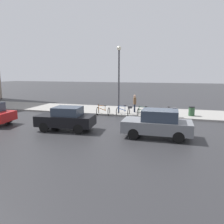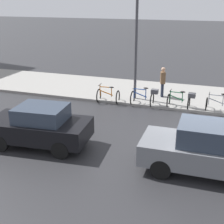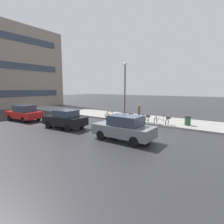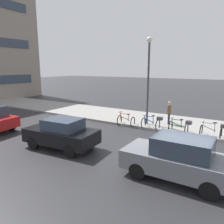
{
  "view_description": "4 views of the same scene",
  "coord_description": "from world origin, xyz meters",
  "px_view_note": "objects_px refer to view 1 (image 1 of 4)",
  "views": [
    {
      "loc": [
        -14.71,
        -1.37,
        3.81
      ],
      "look_at": [
        -0.27,
        2.86,
        1.08
      ],
      "focal_mm": 35.0,
      "sensor_mm": 36.0,
      "label": 1
    },
    {
      "loc": [
        -11.13,
        -0.45,
        5.28
      ],
      "look_at": [
        -0.16,
        3.31,
        1.01
      ],
      "focal_mm": 50.0,
      "sensor_mm": 36.0,
      "label": 2
    },
    {
      "loc": [
        -11.33,
        -6.44,
        3.39
      ],
      "look_at": [
        1.18,
        2.83,
        1.29
      ],
      "focal_mm": 28.0,
      "sensor_mm": 36.0,
      "label": 3
    },
    {
      "loc": [
        -9.59,
        -2.37,
        4.15
      ],
      "look_at": [
        1.3,
        4.52,
        1.47
      ],
      "focal_mm": 35.0,
      "sensor_mm": 36.0,
      "label": 4
    }
  ],
  "objects_px": {
    "bicycle_second": "(146,111)",
    "car_black": "(66,118)",
    "bicycle_third": "(125,110)",
    "bicycle_nearest": "(168,112)",
    "trash_bin": "(192,112)",
    "bicycle_farthest": "(103,111)",
    "car_grey": "(158,124)",
    "pedestrian": "(135,103)",
    "streetlamp": "(119,71)"
  },
  "relations": [
    {
      "from": "bicycle_second",
      "to": "car_grey",
      "type": "xyz_separation_m",
      "value": [
        -5.83,
        -1.49,
        0.34
      ]
    },
    {
      "from": "streetlamp",
      "to": "trash_bin",
      "type": "xyz_separation_m",
      "value": [
        0.37,
        -6.39,
        -3.45
      ]
    },
    {
      "from": "bicycle_third",
      "to": "trash_bin",
      "type": "bearing_deg",
      "value": -78.68
    },
    {
      "from": "bicycle_nearest",
      "to": "car_black",
      "type": "height_order",
      "value": "car_black"
    },
    {
      "from": "bicycle_second",
      "to": "trash_bin",
      "type": "height_order",
      "value": "bicycle_second"
    },
    {
      "from": "bicycle_nearest",
      "to": "bicycle_farthest",
      "type": "xyz_separation_m",
      "value": [
        -0.34,
        5.69,
        -0.1
      ]
    },
    {
      "from": "bicycle_farthest",
      "to": "pedestrian",
      "type": "relative_size",
      "value": 0.65
    },
    {
      "from": "bicycle_nearest",
      "to": "streetlamp",
      "type": "relative_size",
      "value": 0.23
    },
    {
      "from": "bicycle_nearest",
      "to": "car_grey",
      "type": "xyz_separation_m",
      "value": [
        -5.92,
        0.42,
        0.33
      ]
    },
    {
      "from": "bicycle_second",
      "to": "car_black",
      "type": "distance_m",
      "value": 7.36
    },
    {
      "from": "car_grey",
      "to": "car_black",
      "type": "xyz_separation_m",
      "value": [
        0.03,
        6.01,
        -0.04
      ]
    },
    {
      "from": "bicycle_farthest",
      "to": "car_grey",
      "type": "distance_m",
      "value": 7.7
    },
    {
      "from": "bicycle_farthest",
      "to": "trash_bin",
      "type": "height_order",
      "value": "bicycle_farthest"
    },
    {
      "from": "bicycle_third",
      "to": "pedestrian",
      "type": "relative_size",
      "value": 0.77
    },
    {
      "from": "bicycle_nearest",
      "to": "car_black",
      "type": "xyz_separation_m",
      "value": [
        -5.9,
        6.42,
        0.29
      ]
    },
    {
      "from": "bicycle_second",
      "to": "trash_bin",
      "type": "bearing_deg",
      "value": -75.12
    },
    {
      "from": "bicycle_second",
      "to": "bicycle_third",
      "type": "bearing_deg",
      "value": 93.65
    },
    {
      "from": "bicycle_farthest",
      "to": "streetlamp",
      "type": "distance_m",
      "value": 3.83
    },
    {
      "from": "car_black",
      "to": "streetlamp",
      "type": "bearing_deg",
      "value": -16.87
    },
    {
      "from": "bicycle_nearest",
      "to": "trash_bin",
      "type": "height_order",
      "value": "bicycle_nearest"
    },
    {
      "from": "bicycle_third",
      "to": "bicycle_farthest",
      "type": "bearing_deg",
      "value": 93.56
    },
    {
      "from": "car_grey",
      "to": "bicycle_nearest",
      "type": "bearing_deg",
      "value": -4.04
    },
    {
      "from": "car_grey",
      "to": "streetlamp",
      "type": "xyz_separation_m",
      "value": [
        6.47,
        4.05,
        3.09
      ]
    },
    {
      "from": "bicycle_second",
      "to": "car_black",
      "type": "xyz_separation_m",
      "value": [
        -5.8,
        4.52,
        0.29
      ]
    },
    {
      "from": "bicycle_farthest",
      "to": "trash_bin",
      "type": "distance_m",
      "value": 7.71
    },
    {
      "from": "pedestrian",
      "to": "streetlamp",
      "type": "height_order",
      "value": "streetlamp"
    },
    {
      "from": "car_grey",
      "to": "car_black",
      "type": "distance_m",
      "value": 6.01
    },
    {
      "from": "car_grey",
      "to": "pedestrian",
      "type": "height_order",
      "value": "pedestrian"
    },
    {
      "from": "bicycle_nearest",
      "to": "trash_bin",
      "type": "distance_m",
      "value": 2.13
    },
    {
      "from": "car_black",
      "to": "bicycle_third",
      "type": "bearing_deg",
      "value": -25.27
    },
    {
      "from": "car_black",
      "to": "trash_bin",
      "type": "bearing_deg",
      "value": -50.75
    },
    {
      "from": "bicycle_farthest",
      "to": "trash_bin",
      "type": "bearing_deg",
      "value": -80.64
    },
    {
      "from": "bicycle_second",
      "to": "streetlamp",
      "type": "xyz_separation_m",
      "value": [
        0.64,
        2.57,
        3.43
      ]
    },
    {
      "from": "car_black",
      "to": "trash_bin",
      "type": "height_order",
      "value": "car_black"
    },
    {
      "from": "bicycle_nearest",
      "to": "trash_bin",
      "type": "bearing_deg",
      "value": -64.39
    },
    {
      "from": "bicycle_third",
      "to": "trash_bin",
      "type": "relative_size",
      "value": 1.47
    },
    {
      "from": "car_black",
      "to": "pedestrian",
      "type": "height_order",
      "value": "pedestrian"
    },
    {
      "from": "bicycle_farthest",
      "to": "car_grey",
      "type": "height_order",
      "value": "car_grey"
    },
    {
      "from": "streetlamp",
      "to": "pedestrian",
      "type": "bearing_deg",
      "value": -60.17
    },
    {
      "from": "bicycle_third",
      "to": "car_grey",
      "type": "height_order",
      "value": "car_grey"
    },
    {
      "from": "streetlamp",
      "to": "trash_bin",
      "type": "bearing_deg",
      "value": -86.66
    },
    {
      "from": "car_black",
      "to": "bicycle_second",
      "type": "bearing_deg",
      "value": -37.92
    },
    {
      "from": "bicycle_second",
      "to": "car_grey",
      "type": "distance_m",
      "value": 6.02
    },
    {
      "from": "bicycle_third",
      "to": "bicycle_farthest",
      "type": "height_order",
      "value": "bicycle_third"
    },
    {
      "from": "bicycle_third",
      "to": "bicycle_farthest",
      "type": "relative_size",
      "value": 1.19
    },
    {
      "from": "car_black",
      "to": "streetlamp",
      "type": "height_order",
      "value": "streetlamp"
    },
    {
      "from": "bicycle_farthest",
      "to": "bicycle_third",
      "type": "bearing_deg",
      "value": -86.44
    },
    {
      "from": "bicycle_third",
      "to": "car_grey",
      "type": "bearing_deg",
      "value": -149.8
    },
    {
      "from": "car_grey",
      "to": "streetlamp",
      "type": "bearing_deg",
      "value": 32.07
    },
    {
      "from": "car_grey",
      "to": "trash_bin",
      "type": "relative_size",
      "value": 4.34
    }
  ]
}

